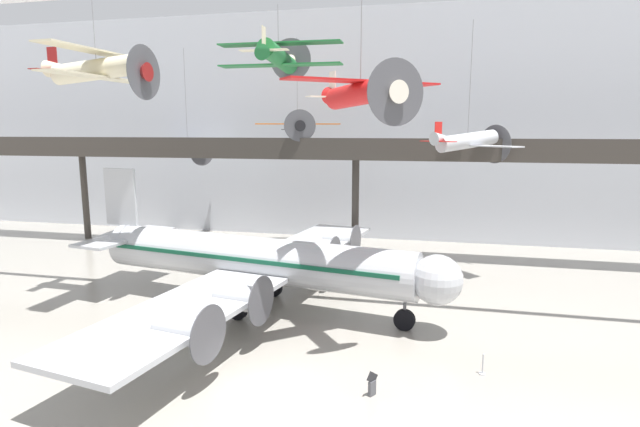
# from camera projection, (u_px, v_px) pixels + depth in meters

# --- Properties ---
(ground_plane) EXTENTS (260.00, 260.00, 0.00)m
(ground_plane) POSITION_uv_depth(u_px,v_px,m) (264.00, 390.00, 23.29)
(ground_plane) COLOR gray
(hangar_back_wall) EXTENTS (140.00, 3.00, 24.79)m
(hangar_back_wall) POSITION_uv_depth(u_px,v_px,m) (368.00, 126.00, 55.37)
(hangar_back_wall) COLOR silver
(hangar_back_wall) RESTS_ON ground
(mezzanine_walkway) EXTENTS (110.00, 3.20, 11.26)m
(mezzanine_walkway) POSITION_uv_depth(u_px,v_px,m) (354.00, 156.00, 46.77)
(mezzanine_walkway) COLOR #38332D
(mezzanine_walkway) RESTS_ON ground
(airliner_silver_main) EXTENTS (28.20, 32.36, 9.16)m
(airliner_silver_main) POSITION_uv_depth(u_px,v_px,m) (251.00, 260.00, 33.78)
(airliner_silver_main) COLOR #B7BABF
(airliner_silver_main) RESTS_ON ground
(suspended_plane_white_twin) EXTENTS (6.66, 7.29, 12.31)m
(suspended_plane_white_twin) POSITION_uv_depth(u_px,v_px,m) (188.00, 152.00, 54.62)
(suspended_plane_white_twin) COLOR silver
(suspended_plane_green_biplane) EXTENTS (9.20, 7.52, 4.99)m
(suspended_plane_green_biplane) POSITION_uv_depth(u_px,v_px,m) (279.00, 57.00, 36.08)
(suspended_plane_green_biplane) COLOR #1E6B33
(suspended_plane_orange_highwing) EXTENTS (8.21, 7.01, 9.76)m
(suspended_plane_orange_highwing) POSITION_uv_depth(u_px,v_px,m) (297.00, 129.00, 48.92)
(suspended_plane_orange_highwing) COLOR orange
(suspended_plane_cream_biplane) EXTENTS (8.03, 9.83, 6.93)m
(suspended_plane_cream_biplane) POSITION_uv_depth(u_px,v_px,m) (97.00, 69.00, 32.90)
(suspended_plane_cream_biplane) COLOR beige
(suspended_plane_silver_racer) EXTENTS (7.88, 7.89, 11.49)m
(suspended_plane_silver_racer) POSITION_uv_depth(u_px,v_px,m) (467.00, 141.00, 41.02)
(suspended_plane_silver_racer) COLOR silver
(suspended_plane_red_highwing) EXTENTS (7.74, 7.33, 8.59)m
(suspended_plane_red_highwing) POSITION_uv_depth(u_px,v_px,m) (360.00, 92.00, 26.09)
(suspended_plane_red_highwing) COLOR red
(stanchion_barrier) EXTENTS (0.36, 0.36, 1.08)m
(stanchion_barrier) POSITION_uv_depth(u_px,v_px,m) (483.00, 368.00, 24.78)
(stanchion_barrier) COLOR #B2B5BA
(stanchion_barrier) RESTS_ON ground
(info_sign_pedestal) EXTENTS (0.46, 0.67, 1.24)m
(info_sign_pedestal) POSITION_uv_depth(u_px,v_px,m) (372.00, 386.00, 22.77)
(info_sign_pedestal) COLOR #4C4C51
(info_sign_pedestal) RESTS_ON ground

